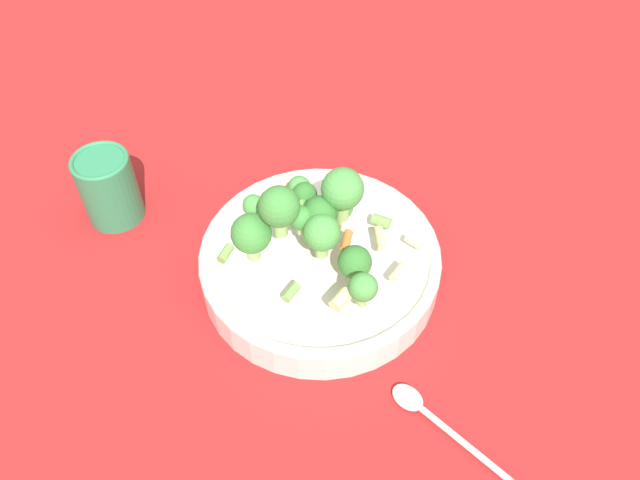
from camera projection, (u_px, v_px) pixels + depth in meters
ground_plane at (320, 275)px, 0.76m from camera, size 3.00×3.00×0.00m
bowl at (320, 262)px, 0.74m from camera, size 0.28×0.28×0.05m
pasta_salad at (313, 219)px, 0.68m from camera, size 0.18×0.21×0.11m
cup at (108, 187)px, 0.79m from camera, size 0.07×0.07×0.10m
spoon at (443, 426)px, 0.63m from camera, size 0.06×0.20×0.01m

